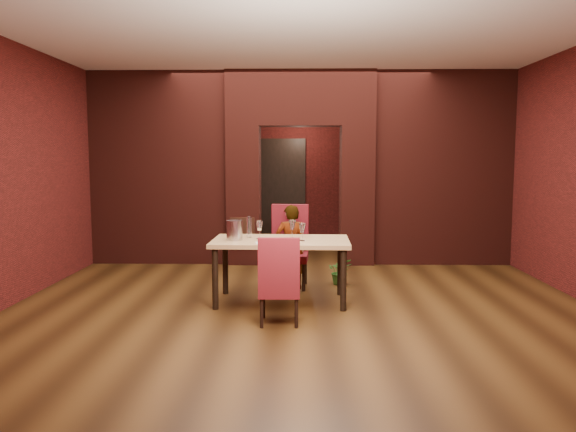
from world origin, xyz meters
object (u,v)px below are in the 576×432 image
(potted_plant, at_px, (340,271))
(water_bottle, at_px, (249,227))
(wine_glass_c, at_px, (302,232))
(chair_far, at_px, (289,247))
(person_seated, at_px, (291,247))
(wine_bucket, at_px, (234,230))
(wine_glass_b, at_px, (292,229))
(dining_table, at_px, (281,271))
(wine_glass_a, at_px, (259,230))
(chair_near, at_px, (279,279))

(potted_plant, bearing_deg, water_bottle, -147.12)
(wine_glass_c, distance_m, potted_plant, 1.40)
(chair_far, distance_m, person_seated, 0.06)
(person_seated, distance_m, wine_bucket, 1.10)
(wine_bucket, relative_size, potted_plant, 0.64)
(wine_glass_b, bearing_deg, water_bottle, 172.25)
(dining_table, height_order, water_bottle, water_bottle)
(person_seated, height_order, wine_bucket, person_seated)
(dining_table, relative_size, water_bottle, 6.19)
(wine_bucket, xyz_separation_m, water_bottle, (0.16, 0.25, 0.01))
(wine_glass_b, bearing_deg, wine_bucket, -165.56)
(potted_plant, bearing_deg, wine_glass_a, -138.69)
(dining_table, xyz_separation_m, wine_glass_a, (-0.26, 0.03, 0.50))
(person_seated, xyz_separation_m, water_bottle, (-0.52, -0.55, 0.34))
(chair_far, distance_m, wine_glass_c, 0.97)
(wine_glass_a, relative_size, water_bottle, 0.83)
(person_seated, distance_m, wine_glass_c, 0.92)
(person_seated, distance_m, potted_plant, 0.83)
(wine_glass_b, xyz_separation_m, potted_plant, (0.67, 0.86, -0.71))
(wine_bucket, bearing_deg, potted_plant, 37.19)
(dining_table, relative_size, wine_bucket, 6.91)
(chair_near, distance_m, wine_glass_b, 1.10)
(wine_bucket, distance_m, water_bottle, 0.30)
(person_seated, relative_size, potted_plant, 3.04)
(chair_far, xyz_separation_m, chair_near, (-0.07, -1.68, -0.09))
(wine_glass_b, height_order, potted_plant, wine_glass_b)
(dining_table, height_order, chair_far, chair_far)
(wine_glass_b, bearing_deg, dining_table, -140.89)
(water_bottle, bearing_deg, dining_table, -24.85)
(chair_near, xyz_separation_m, potted_plant, (0.79, 1.87, -0.29))
(chair_far, height_order, wine_glass_b, chair_far)
(chair_far, relative_size, person_seated, 0.98)
(chair_far, bearing_deg, wine_glass_c, -75.28)
(wine_glass_b, xyz_separation_m, wine_bucket, (-0.70, -0.18, 0.01))
(chair_far, bearing_deg, chair_near, -88.96)
(chair_near, bearing_deg, potted_plant, -113.49)
(wine_bucket, bearing_deg, wine_glass_a, 18.11)
(dining_table, xyz_separation_m, potted_plant, (0.81, 0.97, -0.20))
(dining_table, distance_m, wine_bucket, 0.76)
(wine_glass_b, xyz_separation_m, water_bottle, (-0.55, 0.07, 0.02))
(chair_near, xyz_separation_m, water_bottle, (-0.42, 1.08, 0.44))
(dining_table, distance_m, person_seated, 0.77)
(chair_far, relative_size, wine_glass_a, 5.02)
(potted_plant, bearing_deg, person_seated, -161.37)
(chair_near, relative_size, wine_glass_a, 4.26)
(person_seated, bearing_deg, wine_bucket, 49.37)
(wine_glass_c, distance_m, water_bottle, 0.73)
(dining_table, height_order, person_seated, person_seated)
(person_seated, xyz_separation_m, potted_plant, (0.69, 0.23, -0.39))
(chair_near, relative_size, wine_glass_c, 4.48)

